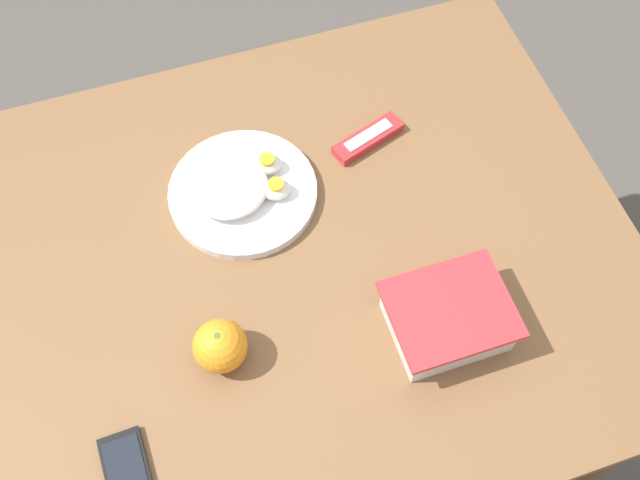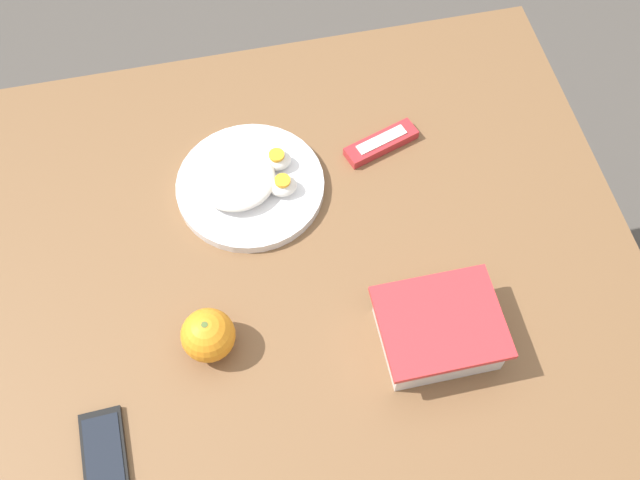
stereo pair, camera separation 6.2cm
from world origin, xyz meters
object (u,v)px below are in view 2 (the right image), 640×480
at_px(orange_fruit, 208,335).
at_px(cell_phone, 104,456).
at_px(food_container, 438,331).
at_px(candy_bar, 381,143).
at_px(rice_plate, 247,183).

relative_size(orange_fruit, cell_phone, 0.61).
xyz_separation_m(orange_fruit, cell_phone, (0.17, 0.13, -0.03)).
height_order(food_container, cell_phone, food_container).
height_order(candy_bar, cell_phone, candy_bar).
bearing_deg(rice_plate, food_container, 125.37).
height_order(orange_fruit, cell_phone, orange_fruit).
xyz_separation_m(food_container, candy_bar, (-0.01, -0.37, -0.02)).
xyz_separation_m(food_container, orange_fruit, (0.33, -0.06, 0.01)).
bearing_deg(food_container, orange_fruit, -10.45).
relative_size(rice_plate, candy_bar, 1.80).
bearing_deg(rice_plate, candy_bar, -170.61).
relative_size(food_container, orange_fruit, 2.22).
bearing_deg(candy_bar, orange_fruit, 41.73).
height_order(food_container, rice_plate, food_container).
height_order(orange_fruit, rice_plate, orange_fruit).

